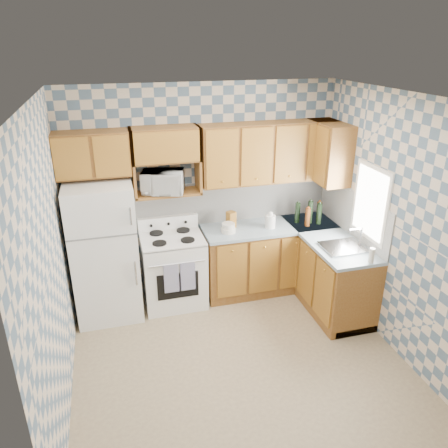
% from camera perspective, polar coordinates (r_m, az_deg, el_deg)
% --- Properties ---
extents(floor, '(3.40, 3.40, 0.00)m').
position_cam_1_polar(floor, '(4.90, 1.84, -17.08)').
color(floor, '#7A654D').
rests_on(floor, ground).
extents(back_wall, '(3.40, 0.02, 2.70)m').
position_cam_1_polar(back_wall, '(5.59, -2.81, 4.20)').
color(back_wall, slate).
rests_on(back_wall, ground).
extents(right_wall, '(0.02, 3.20, 2.70)m').
position_cam_1_polar(right_wall, '(4.90, 21.41, -0.24)').
color(right_wall, slate).
rests_on(right_wall, ground).
extents(backsplash_back, '(2.60, 0.02, 0.56)m').
position_cam_1_polar(backsplash_back, '(5.73, 1.16, 3.09)').
color(backsplash_back, silver).
rests_on(backsplash_back, back_wall).
extents(backsplash_right, '(0.02, 1.60, 0.56)m').
position_cam_1_polar(backsplash_right, '(5.56, 16.40, 1.48)').
color(backsplash_right, silver).
rests_on(backsplash_right, right_wall).
extents(refrigerator, '(0.75, 0.70, 1.68)m').
position_cam_1_polar(refrigerator, '(5.35, -15.31, -3.48)').
color(refrigerator, white).
rests_on(refrigerator, floor).
extents(stove_body, '(0.76, 0.65, 0.90)m').
position_cam_1_polar(stove_body, '(5.59, -6.62, -6.06)').
color(stove_body, white).
rests_on(stove_body, floor).
extents(cooktop, '(0.76, 0.65, 0.02)m').
position_cam_1_polar(cooktop, '(5.38, -6.83, -1.83)').
color(cooktop, silver).
rests_on(cooktop, stove_body).
extents(backguard, '(0.76, 0.08, 0.17)m').
position_cam_1_polar(backguard, '(5.59, -7.32, 0.20)').
color(backguard, white).
rests_on(backguard, cooktop).
extents(dish_towel_left, '(0.18, 0.02, 0.37)m').
position_cam_1_polar(dish_towel_left, '(5.24, -6.89, -7.05)').
color(dish_towel_left, navy).
rests_on(dish_towel_left, stove_body).
extents(dish_towel_right, '(0.18, 0.02, 0.37)m').
position_cam_1_polar(dish_towel_right, '(5.26, -4.75, -6.79)').
color(dish_towel_right, navy).
rests_on(dish_towel_right, stove_body).
extents(base_cabinets_back, '(1.75, 0.60, 0.88)m').
position_cam_1_polar(base_cabinets_back, '(5.91, 5.86, -4.42)').
color(base_cabinets_back, brown).
rests_on(base_cabinets_back, floor).
extents(base_cabinets_right, '(0.60, 1.60, 0.88)m').
position_cam_1_polar(base_cabinets_right, '(5.74, 13.05, -5.86)').
color(base_cabinets_right, brown).
rests_on(base_cabinets_right, floor).
extents(countertop_back, '(1.77, 0.63, 0.04)m').
position_cam_1_polar(countertop_back, '(5.71, 6.07, -0.35)').
color(countertop_back, gray).
rests_on(countertop_back, base_cabinets_back).
extents(countertop_right, '(0.63, 1.60, 0.04)m').
position_cam_1_polar(countertop_right, '(5.53, 13.43, -1.69)').
color(countertop_right, gray).
rests_on(countertop_right, base_cabinets_right).
extents(upper_cabinets_back, '(1.75, 0.33, 0.74)m').
position_cam_1_polar(upper_cabinets_back, '(5.53, 5.96, 9.28)').
color(upper_cabinets_back, brown).
rests_on(upper_cabinets_back, back_wall).
extents(upper_cabinets_fridge, '(0.82, 0.33, 0.50)m').
position_cam_1_polar(upper_cabinets_fridge, '(5.14, -16.85, 8.75)').
color(upper_cabinets_fridge, brown).
rests_on(upper_cabinets_fridge, back_wall).
extents(upper_cabinets_right, '(0.33, 0.70, 0.74)m').
position_cam_1_polar(upper_cabinets_right, '(5.66, 13.45, 9.11)').
color(upper_cabinets_right, brown).
rests_on(upper_cabinets_right, right_wall).
extents(microwave_shelf, '(0.80, 0.33, 0.03)m').
position_cam_1_polar(microwave_shelf, '(5.33, -7.37, 4.04)').
color(microwave_shelf, brown).
rests_on(microwave_shelf, back_wall).
extents(microwave, '(0.56, 0.45, 0.27)m').
position_cam_1_polar(microwave, '(5.26, -7.98, 5.47)').
color(microwave, white).
rests_on(microwave, microwave_shelf).
extents(sink, '(0.48, 0.40, 0.03)m').
position_cam_1_polar(sink, '(5.25, 15.28, -2.97)').
color(sink, '#B7B7BC').
rests_on(sink, countertop_right).
extents(window, '(0.02, 0.66, 0.86)m').
position_cam_1_polar(window, '(5.20, 18.60, 2.65)').
color(window, white).
rests_on(window, right_wall).
extents(bottle_0, '(0.07, 0.07, 0.30)m').
position_cam_1_polar(bottle_0, '(5.80, 11.17, 1.53)').
color(bottle_0, black).
rests_on(bottle_0, countertop_back).
extents(bottle_1, '(0.07, 0.07, 0.28)m').
position_cam_1_polar(bottle_1, '(5.80, 12.31, 1.32)').
color(bottle_1, black).
rests_on(bottle_1, countertop_back).
extents(bottle_2, '(0.07, 0.07, 0.26)m').
position_cam_1_polar(bottle_2, '(5.90, 12.30, 1.62)').
color(bottle_2, '#623012').
rests_on(bottle_2, countertop_back).
extents(bottle_3, '(0.07, 0.07, 0.24)m').
position_cam_1_polar(bottle_3, '(5.71, 10.86, 0.90)').
color(bottle_3, '#623012').
rests_on(bottle_3, countertop_back).
extents(bottle_4, '(0.07, 0.07, 0.27)m').
position_cam_1_polar(bottle_4, '(5.79, 9.57, 1.47)').
color(bottle_4, black).
rests_on(bottle_4, countertop_back).
extents(knife_block, '(0.13, 0.13, 0.22)m').
position_cam_1_polar(knife_block, '(5.56, 0.93, 0.57)').
color(knife_block, brown).
rests_on(knife_block, countertop_back).
extents(electric_kettle, '(0.13, 0.13, 0.17)m').
position_cam_1_polar(electric_kettle, '(5.60, 6.07, 0.32)').
color(electric_kettle, white).
rests_on(electric_kettle, countertop_back).
extents(food_containers, '(0.18, 0.18, 0.12)m').
position_cam_1_polar(food_containers, '(5.44, 0.56, -0.50)').
color(food_containers, beige).
rests_on(food_containers, countertop_back).
extents(soap_bottle, '(0.06, 0.06, 0.17)m').
position_cam_1_polar(soap_bottle, '(4.97, 18.73, -3.91)').
color(soap_bottle, beige).
rests_on(soap_bottle, countertop_right).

